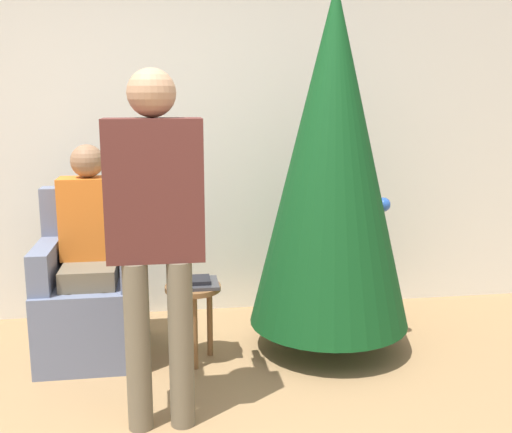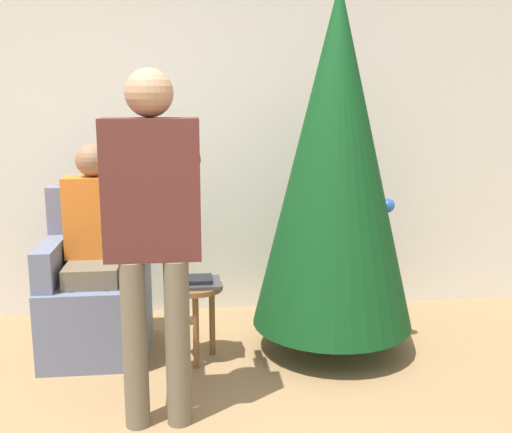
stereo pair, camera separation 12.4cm
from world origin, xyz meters
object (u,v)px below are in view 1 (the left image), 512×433
person_seated (90,241)px  person_standing (155,217)px  armchair (93,296)px  side_stool (193,301)px  christmas_tree (332,159)px

person_seated → person_standing: person_standing is taller
armchair → person_standing: person_standing is taller
person_seated → person_standing: size_ratio=0.76×
person_standing → side_stool: person_standing is taller
christmas_tree → person_seated: (-1.46, 0.12, -0.48)m
person_seated → christmas_tree: bearing=-4.5°
person_standing → side_stool: (0.19, 0.66, -0.65)m
christmas_tree → armchair: bearing=174.5°
person_seated → side_stool: size_ratio=2.73×
person_seated → side_stool: (0.61, -0.19, -0.34)m
christmas_tree → person_standing: (-1.05, -0.74, -0.17)m
christmas_tree → side_stool: christmas_tree is taller
person_seated → armchair: bearing=90.0°
side_stool → person_standing: bearing=-106.1°
christmas_tree → person_seated: christmas_tree is taller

